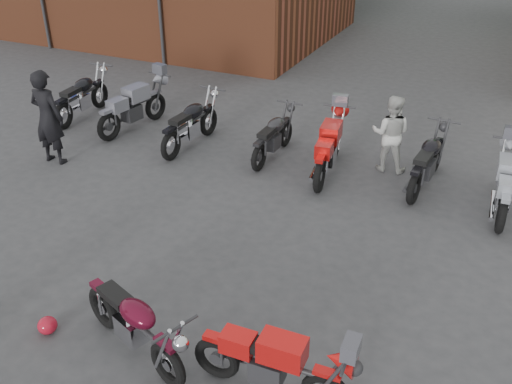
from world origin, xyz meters
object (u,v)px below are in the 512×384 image
at_px(sportbike, 273,361).
at_px(row_bike_2, 191,121).
at_px(row_bike_0, 82,94).
at_px(row_bike_5, 428,159).
at_px(person_dark, 48,117).
at_px(person_light, 391,134).
at_px(helmet, 47,325).
at_px(row_bike_4, 329,145).
at_px(vintage_motorcycle, 133,320).
at_px(row_bike_6, 505,182).
at_px(row_bike_3, 274,134).
at_px(row_bike_1, 133,104).

relative_size(sportbike, row_bike_2, 0.90).
distance_m(row_bike_0, row_bike_5, 8.21).
distance_m(person_dark, person_light, 6.83).
bearing_deg(helmet, row_bike_4, 72.57).
bearing_deg(row_bike_4, person_dark, 102.42).
relative_size(vintage_motorcycle, row_bike_6, 0.97).
height_order(row_bike_0, row_bike_5, row_bike_0).
relative_size(person_light, row_bike_0, 0.76).
bearing_deg(row_bike_6, row_bike_4, 85.19).
xyz_separation_m(row_bike_2, row_bike_6, (6.34, -0.05, -0.02)).
distance_m(person_dark, row_bike_5, 7.48).
height_order(sportbike, row_bike_3, sportbike).
distance_m(person_dark, row_bike_0, 2.48).
distance_m(sportbike, person_dark, 7.50).
height_order(vintage_motorcycle, helmet, vintage_motorcycle).
bearing_deg(row_bike_3, sportbike, -155.46).
bearing_deg(row_bike_4, person_light, -64.05).
bearing_deg(row_bike_1, row_bike_5, -81.13).
height_order(sportbike, row_bike_6, row_bike_6).
relative_size(helmet, person_light, 0.16).
xyz_separation_m(person_dark, row_bike_1, (0.50, 2.12, -0.37)).
xyz_separation_m(vintage_motorcycle, person_light, (1.58, 6.35, 0.22)).
relative_size(person_dark, row_bike_4, 0.93).
bearing_deg(row_bike_0, row_bike_5, -95.41).
xyz_separation_m(person_dark, person_light, (6.33, 2.55, -0.19)).
height_order(helmet, row_bike_3, row_bike_3).
bearing_deg(row_bike_3, person_light, -77.74).
relative_size(row_bike_2, row_bike_3, 1.11).
bearing_deg(person_dark, row_bike_4, -161.78).
xyz_separation_m(vintage_motorcycle, row_bike_6, (3.79, 5.60, 0.02)).
distance_m(vintage_motorcycle, row_bike_2, 6.21).
bearing_deg(row_bike_3, row_bike_4, -98.59).
distance_m(person_light, row_bike_4, 1.24).
bearing_deg(row_bike_5, row_bike_2, 98.71).
bearing_deg(row_bike_2, person_dark, 133.01).
distance_m(row_bike_4, row_bike_5, 1.87).
xyz_separation_m(person_light, row_bike_3, (-2.30, -0.45, -0.25)).
relative_size(row_bike_4, row_bike_5, 1.05).
height_order(vintage_motorcycle, row_bike_0, row_bike_0).
bearing_deg(row_bike_5, sportbike, 179.10).
bearing_deg(row_bike_1, vintage_motorcycle, -135.73).
xyz_separation_m(sportbike, row_bike_3, (-2.49, 5.77, -0.00)).
distance_m(person_dark, row_bike_1, 2.21).
xyz_separation_m(person_light, row_bike_5, (0.82, -0.40, -0.20)).
distance_m(row_bike_3, row_bike_4, 1.29).
bearing_deg(row_bike_5, row_bike_6, -98.71).
bearing_deg(person_light, row_bike_2, 5.03).
height_order(row_bike_1, row_bike_2, row_bike_1).
bearing_deg(row_bike_1, sportbike, -125.26).
bearing_deg(row_bike_0, person_light, -92.35).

